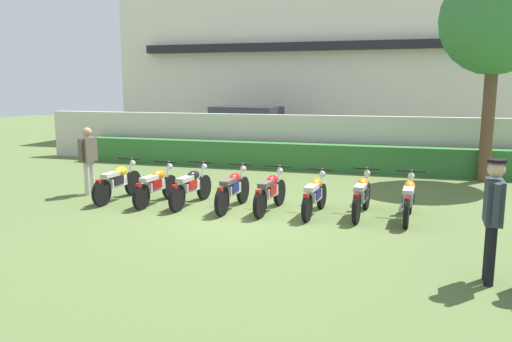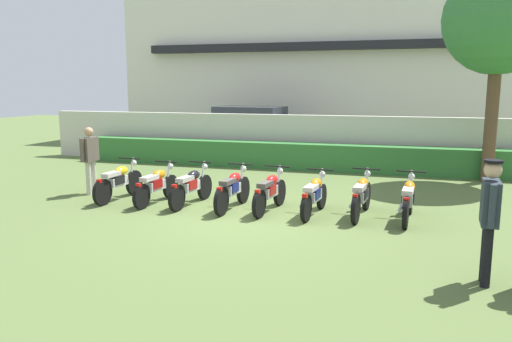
# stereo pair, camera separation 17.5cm
# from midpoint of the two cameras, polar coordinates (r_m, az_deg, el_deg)

# --- Properties ---
(ground) EXTENTS (60.00, 60.00, 0.00)m
(ground) POSITION_cam_midpoint_polar(r_m,az_deg,el_deg) (10.57, -1.27, -5.38)
(ground) COLOR #566B38
(building) EXTENTS (20.81, 6.50, 8.38)m
(building) POSITION_cam_midpoint_polar(r_m,az_deg,el_deg) (26.00, 10.05, 12.72)
(building) COLOR silver
(building) RESTS_ON ground
(compound_wall) EXTENTS (19.77, 0.30, 1.75)m
(compound_wall) POSITION_cam_midpoint_polar(r_m,az_deg,el_deg) (17.28, 6.16, 3.42)
(compound_wall) COLOR beige
(compound_wall) RESTS_ON ground
(hedge_row) EXTENTS (15.82, 0.70, 0.86)m
(hedge_row) POSITION_cam_midpoint_polar(r_m,az_deg,el_deg) (16.65, 5.68, 1.65)
(hedge_row) COLOR #337033
(hedge_row) RESTS_ON ground
(parked_car) EXTENTS (4.70, 2.55, 1.89)m
(parked_car) POSITION_cam_midpoint_polar(r_m,az_deg,el_deg) (20.81, -0.06, 4.70)
(parked_car) COLOR black
(parked_car) RESTS_ON ground
(tree_near_inspector) EXTENTS (3.01, 3.01, 6.04)m
(tree_near_inspector) POSITION_cam_midpoint_polar(r_m,az_deg,el_deg) (15.86, 26.10, 15.03)
(tree_near_inspector) COLOR brown
(tree_near_inspector) RESTS_ON ground
(motorcycle_in_row_0) EXTENTS (0.60, 1.90, 0.97)m
(motorcycle_in_row_0) POSITION_cam_midpoint_polar(r_m,az_deg,el_deg) (12.57, -14.92, -1.15)
(motorcycle_in_row_0) COLOR black
(motorcycle_in_row_0) RESTS_ON ground
(motorcycle_in_row_1) EXTENTS (0.60, 1.81, 0.95)m
(motorcycle_in_row_1) POSITION_cam_midpoint_polar(r_m,az_deg,el_deg) (11.99, -10.83, -1.57)
(motorcycle_in_row_1) COLOR black
(motorcycle_in_row_1) RESTS_ON ground
(motorcycle_in_row_2) EXTENTS (0.60, 1.90, 0.96)m
(motorcycle_in_row_2) POSITION_cam_midpoint_polar(r_m,az_deg,el_deg) (11.71, -6.94, -1.71)
(motorcycle_in_row_2) COLOR black
(motorcycle_in_row_2) RESTS_ON ground
(motorcycle_in_row_3) EXTENTS (0.60, 1.89, 0.97)m
(motorcycle_in_row_3) POSITION_cam_midpoint_polar(r_m,az_deg,el_deg) (11.25, -2.23, -2.07)
(motorcycle_in_row_3) COLOR black
(motorcycle_in_row_3) RESTS_ON ground
(motorcycle_in_row_4) EXTENTS (0.60, 1.84, 0.96)m
(motorcycle_in_row_4) POSITION_cam_midpoint_polar(r_m,az_deg,el_deg) (11.04, 2.02, -2.34)
(motorcycle_in_row_4) COLOR black
(motorcycle_in_row_4) RESTS_ON ground
(motorcycle_in_row_5) EXTENTS (0.60, 1.77, 0.94)m
(motorcycle_in_row_5) POSITION_cam_midpoint_polar(r_m,az_deg,el_deg) (10.81, 7.06, -2.72)
(motorcycle_in_row_5) COLOR black
(motorcycle_in_row_5) RESTS_ON ground
(motorcycle_in_row_6) EXTENTS (0.60, 1.90, 0.97)m
(motorcycle_in_row_6) POSITION_cam_midpoint_polar(r_m,az_deg,el_deg) (10.86, 12.30, -2.73)
(motorcycle_in_row_6) COLOR black
(motorcycle_in_row_6) RESTS_ON ground
(motorcycle_in_row_7) EXTENTS (0.60, 1.87, 0.97)m
(motorcycle_in_row_7) POSITION_cam_midpoint_polar(r_m,az_deg,el_deg) (10.76, 17.31, -3.05)
(motorcycle_in_row_7) COLOR black
(motorcycle_in_row_7) RESTS_ON ground
(inspector_person) EXTENTS (0.23, 0.69, 1.71)m
(inspector_person) POSITION_cam_midpoint_polar(r_m,az_deg,el_deg) (13.37, -17.94, 1.78)
(inspector_person) COLOR beige
(inspector_person) RESTS_ON ground
(officer_0) EXTENTS (0.25, 0.69, 1.76)m
(officer_0) POSITION_cam_midpoint_polar(r_m,az_deg,el_deg) (7.63, 25.54, -4.11)
(officer_0) COLOR black
(officer_0) RESTS_ON ground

